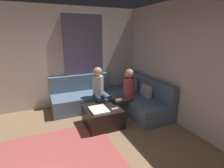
% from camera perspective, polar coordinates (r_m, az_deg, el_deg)
% --- Properties ---
extents(wall_back, '(6.00, 0.12, 2.70)m').
position_cam_1_polar(wall_back, '(3.56, 31.54, 3.36)').
color(wall_back, beige).
rests_on(wall_back, ground_plane).
extents(wall_left, '(0.12, 6.00, 2.70)m').
position_cam_1_polar(wall_left, '(4.94, -24.37, 7.34)').
color(wall_left, beige).
rests_on(wall_left, ground_plane).
extents(curtain_panel, '(0.06, 1.10, 2.50)m').
position_cam_1_polar(curtain_panel, '(5.02, -9.17, 7.55)').
color(curtain_panel, '#595166').
rests_on(curtain_panel, ground_plane).
extents(sectional_couch, '(2.10, 2.55, 0.87)m').
position_cam_1_polar(sectional_couch, '(4.76, 0.53, -4.84)').
color(sectional_couch, slate).
rests_on(sectional_couch, ground_plane).
extents(ottoman, '(0.76, 0.76, 0.42)m').
position_cam_1_polar(ottoman, '(3.95, -3.14, -10.66)').
color(ottoman, black).
rests_on(ottoman, ground_plane).
extents(folded_blanket, '(0.44, 0.36, 0.04)m').
position_cam_1_polar(folded_blanket, '(3.73, -4.38, -8.47)').
color(folded_blanket, white).
rests_on(folded_blanket, ottoman).
extents(coffee_mug, '(0.08, 0.08, 0.10)m').
position_cam_1_polar(coffee_mug, '(4.09, -1.94, -5.70)').
color(coffee_mug, '#334C72').
rests_on(coffee_mug, ottoman).
extents(game_remote, '(0.05, 0.15, 0.02)m').
position_cam_1_polar(game_remote, '(3.78, 0.94, -8.19)').
color(game_remote, white).
rests_on(game_remote, ottoman).
extents(person_on_couch_back, '(0.30, 0.60, 1.20)m').
position_cam_1_polar(person_on_couch_back, '(4.18, 4.39, -2.43)').
color(person_on_couch_back, brown).
rests_on(person_on_couch_back, ground_plane).
extents(person_on_couch_side, '(0.60, 0.30, 1.20)m').
position_cam_1_polar(person_on_couch_side, '(4.34, -4.20, -1.73)').
color(person_on_couch_side, '#2D3347').
rests_on(person_on_couch_side, ground_plane).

